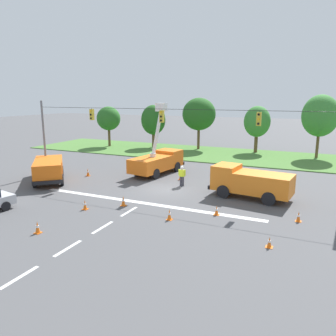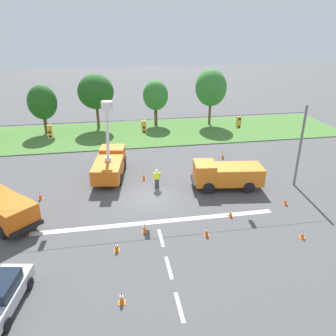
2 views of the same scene
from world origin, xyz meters
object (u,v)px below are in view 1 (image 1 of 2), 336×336
tree_centre (199,114)px  traffic_cone_lane_edge_b (269,242)px  traffic_cone_foreground_left (169,215)px  traffic_cone_mid_left (180,176)px  tree_far_east (320,116)px  traffic_cone_far_left (85,205)px  utility_truck_bucket_lift (158,160)px  tree_west (153,120)px  traffic_cone_mid_right (88,172)px  tree_east (257,122)px  road_worker (182,175)px  traffic_cone_lane_edge_a (286,176)px  traffic_cone_far_right (37,227)px  traffic_cone_centre_line (217,210)px  traffic_cone_foreground_right (299,217)px  utility_truck_support_near (250,182)px  tree_far_west (109,119)px  utility_truck_support_far (49,169)px  traffic_cone_near_bucket (123,201)px

tree_centre → traffic_cone_lane_edge_b: size_ratio=12.67×
traffic_cone_foreground_left → traffic_cone_mid_left: bearing=108.4°
tree_far_east → traffic_cone_mid_left: tree_far_east is taller
traffic_cone_far_left → tree_centre: bearing=93.2°
traffic_cone_lane_edge_b → traffic_cone_far_left: traffic_cone_far_left is taller
utility_truck_bucket_lift → tree_centre: bearing=94.8°
tree_west → traffic_cone_mid_right: (2.40, -18.85, -3.79)m
traffic_cone_lane_edge_b → tree_east: bearing=101.1°
road_worker → traffic_cone_lane_edge_a: (7.99, 5.75, -0.60)m
traffic_cone_far_right → traffic_cone_centre_line: 10.94m
traffic_cone_foreground_right → traffic_cone_lane_edge_a: bearing=99.1°
tree_east → utility_truck_bucket_lift: (-6.75, -16.76, -2.90)m
utility_truck_support_near → traffic_cone_lane_edge_a: (2.04, 6.72, -0.87)m
tree_west → traffic_cone_far_left: bearing=-72.7°
tree_far_east → traffic_cone_foreground_right: tree_far_east is taller
traffic_cone_foreground_left → traffic_cone_far_left: traffic_cone_foreground_left is taller
tree_east → traffic_cone_centre_line: size_ratio=9.90×
traffic_cone_foreground_left → traffic_cone_centre_line: 3.20m
traffic_cone_mid_right → traffic_cone_lane_edge_b: bearing=-25.6°
traffic_cone_mid_left → traffic_cone_far_right: traffic_cone_mid_left is taller
tree_far_west → traffic_cone_centre_line: tree_far_west is taller
tree_far_east → traffic_cone_mid_left: 21.09m
utility_truck_support_near → traffic_cone_foreground_left: utility_truck_support_near is taller
traffic_cone_centre_line → road_worker: bearing=129.9°
traffic_cone_mid_right → traffic_cone_lane_edge_a: traffic_cone_lane_edge_a is taller
tree_east → utility_truck_support_far: bearing=-121.6°
utility_truck_bucket_lift → traffic_cone_lane_edge_b: bearing=-44.9°
traffic_cone_mid_left → traffic_cone_far_right: (-2.71, -14.65, -0.00)m
road_worker → traffic_cone_mid_right: size_ratio=2.38×
utility_truck_bucket_lift → tree_west: bearing=118.3°
tree_centre → traffic_cone_lane_edge_a: tree_centre is taller
tree_far_east → traffic_cone_centre_line: tree_far_east is taller
utility_truck_support_near → traffic_cone_mid_right: bearing=177.8°
tree_west → tree_centre: tree_centre is taller
traffic_cone_near_bucket → traffic_cone_mid_left: bearing=84.3°
traffic_cone_near_bucket → traffic_cone_far_right: traffic_cone_near_bucket is taller
utility_truck_bucket_lift → traffic_cone_far_left: utility_truck_bucket_lift is taller
traffic_cone_far_right → traffic_cone_centre_line: (8.39, 7.02, -0.03)m
utility_truck_support_far → traffic_cone_mid_right: bearing=57.3°
tree_east → traffic_cone_far_left: size_ratio=9.29×
utility_truck_support_near → traffic_cone_mid_left: bearing=156.8°
tree_far_west → tree_west: tree_west is taller
tree_far_east → tree_far_west: bearing=-175.3°
road_worker → tree_centre: bearing=105.2°
traffic_cone_foreground_left → traffic_cone_foreground_right: traffic_cone_foreground_left is taller
traffic_cone_near_bucket → traffic_cone_far_right: 6.36m
traffic_cone_mid_right → traffic_cone_foreground_right: bearing=-12.6°
utility_truck_support_far → traffic_cone_far_right: (8.03, -9.22, -0.84)m
tree_far_east → traffic_cone_far_left: 31.24m
tree_west → utility_truck_support_near: bearing=-47.1°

